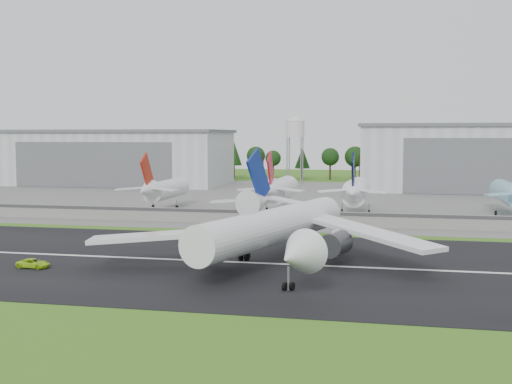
% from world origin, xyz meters
% --- Properties ---
extents(ground, '(600.00, 600.00, 0.00)m').
position_xyz_m(ground, '(0.00, 0.00, 0.00)').
color(ground, '#356A19').
rests_on(ground, ground).
extents(runway, '(320.00, 60.00, 0.10)m').
position_xyz_m(runway, '(0.00, 10.00, 0.05)').
color(runway, black).
rests_on(runway, ground).
extents(runway_centerline, '(220.00, 1.00, 0.02)m').
position_xyz_m(runway_centerline, '(0.00, 10.00, 0.11)').
color(runway_centerline, white).
rests_on(runway_centerline, runway).
extents(apron, '(320.00, 150.00, 0.10)m').
position_xyz_m(apron, '(0.00, 120.00, 0.05)').
color(apron, slate).
rests_on(apron, ground).
extents(blast_fence, '(240.00, 0.61, 3.50)m').
position_xyz_m(blast_fence, '(0.00, 54.99, 1.81)').
color(blast_fence, gray).
rests_on(blast_fence, ground).
extents(hangar_west, '(97.00, 44.00, 23.20)m').
position_xyz_m(hangar_west, '(-80.00, 164.92, 11.63)').
color(hangar_west, silver).
rests_on(hangar_west, ground).
extents(hangar_east, '(102.00, 47.00, 25.20)m').
position_xyz_m(hangar_east, '(75.00, 164.92, 12.63)').
color(hangar_east, silver).
rests_on(hangar_east, ground).
extents(water_tower, '(8.40, 8.40, 29.40)m').
position_xyz_m(water_tower, '(-5.00, 185.00, 24.55)').
color(water_tower, '#99999E').
rests_on(water_tower, ground).
extents(utility_poles, '(230.00, 3.00, 12.00)m').
position_xyz_m(utility_poles, '(0.00, 200.00, 0.00)').
color(utility_poles, black).
rests_on(utility_poles, ground).
extents(treeline, '(320.00, 16.00, 22.00)m').
position_xyz_m(treeline, '(0.00, 215.00, 0.00)').
color(treeline, black).
rests_on(treeline, ground).
extents(main_airliner, '(54.83, 58.11, 18.17)m').
position_xyz_m(main_airliner, '(17.52, 9.58, 4.89)').
color(main_airliner, white).
rests_on(main_airliner, runway).
extents(ground_vehicle, '(5.26, 2.57, 1.44)m').
position_xyz_m(ground_vehicle, '(-18.81, -0.91, 0.82)').
color(ground_vehicle, '#A9DF1A').
rests_on(ground_vehicle, runway).
extents(parked_jet_red_a, '(7.36, 31.29, 16.49)m').
position_xyz_m(parked_jet_red_a, '(-25.76, 76.53, 6.00)').
color(parked_jet_red_a, white).
rests_on(parked_jet_red_a, ground).
extents(parked_jet_red_b, '(7.36, 31.29, 16.94)m').
position_xyz_m(parked_jet_red_b, '(6.70, 76.59, 6.41)').
color(parked_jet_red_b, white).
rests_on(parked_jet_red_b, ground).
extents(parked_jet_navy, '(7.36, 31.29, 16.90)m').
position_xyz_m(parked_jet_navy, '(26.90, 76.59, 6.38)').
color(parked_jet_navy, white).
rests_on(parked_jet_navy, ground).
extents(parked_jet_skyblue, '(7.36, 37.29, 16.61)m').
position_xyz_m(parked_jet_skyblue, '(66.00, 81.55, 6.06)').
color(parked_jet_skyblue, '#89D0EC').
rests_on(parked_jet_skyblue, ground).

